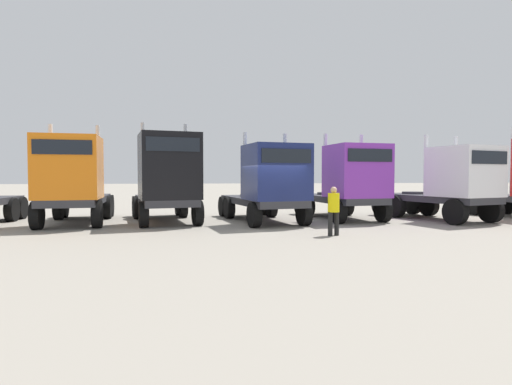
% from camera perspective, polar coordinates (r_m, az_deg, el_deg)
% --- Properties ---
extents(ground, '(200.00, 200.00, 0.00)m').
position_cam_1_polar(ground, '(16.97, 2.46, -4.77)').
color(ground, gray).
extents(semi_truck_orange, '(3.04, 6.33, 4.29)m').
position_cam_1_polar(semi_truck_orange, '(19.04, -23.85, 1.60)').
color(semi_truck_orange, '#333338').
rests_on(semi_truck_orange, ground).
extents(semi_truck_black, '(3.57, 6.31, 4.45)m').
position_cam_1_polar(semi_truck_black, '(18.47, -12.06, 2.01)').
color(semi_truck_black, '#333338').
rests_on(semi_truck_black, ground).
extents(semi_truck_navy, '(3.53, 6.53, 3.99)m').
position_cam_1_polar(semi_truck_navy, '(18.12, 1.88, 1.26)').
color(semi_truck_navy, '#333338').
rests_on(semi_truck_navy, ground).
extents(semi_truck_purple, '(3.17, 6.02, 4.09)m').
position_cam_1_polar(semi_truck_purple, '(19.90, 12.72, 1.47)').
color(semi_truck_purple, '#333338').
rests_on(semi_truck_purple, ground).
extents(semi_truck_white, '(3.94, 6.33, 3.98)m').
position_cam_1_polar(semi_truck_white, '(21.07, 25.25, 1.25)').
color(semi_truck_white, '#333338').
rests_on(semi_truck_white, ground).
extents(visitor_in_hivis, '(0.51, 0.51, 1.71)m').
position_cam_1_polar(visitor_in_hivis, '(14.69, 10.59, -2.02)').
color(visitor_in_hivis, black).
rests_on(visitor_in_hivis, ground).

